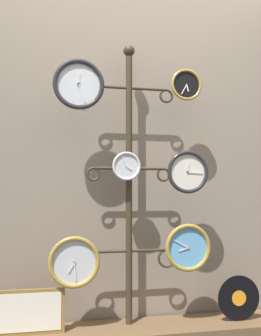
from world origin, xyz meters
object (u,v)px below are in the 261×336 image
object	(u,v)px
clock_bottom_right	(188,248)
picture_frame	(26,312)
clock_middle_right	(188,172)
vinyl_record	(239,298)
display_stand	(129,222)
clock_bottom_left	(74,262)
clock_top_left	(79,84)
clock_middle_center	(126,166)
clock_top_right	(186,85)

from	to	relation	value
clock_bottom_right	picture_frame	distance (m)	1.09
clock_middle_right	vinyl_record	world-z (taller)	clock_middle_right
display_stand	clock_bottom_right	bearing A→B (deg)	-17.47
display_stand	clock_bottom_left	xyz separation A→B (m)	(-0.37, -0.10, -0.24)
clock_bottom_left	clock_bottom_right	bearing A→B (deg)	-1.30
clock_top_left	picture_frame	xyz separation A→B (m)	(-0.31, 0.04, -1.41)
clock_bottom_left	clock_middle_center	bearing A→B (deg)	4.75
vinyl_record	clock_bottom_right	bearing A→B (deg)	-176.70
display_stand	clock_middle_center	xyz separation A→B (m)	(-0.03, -0.07, 0.37)
clock_top_left	clock_middle_right	xyz separation A→B (m)	(0.73, 0.02, -0.55)
vinyl_record	clock_middle_center	bearing A→B (deg)	178.25
picture_frame	display_stand	bearing A→B (deg)	6.62
clock_bottom_left	clock_bottom_right	xyz separation A→B (m)	(0.74, -0.02, 0.07)
clock_top_right	clock_bottom_right	bearing A→B (deg)	-106.28
clock_bottom_left	clock_bottom_right	world-z (taller)	clock_bottom_right
clock_top_right	display_stand	bearing A→B (deg)	167.19
clock_bottom_left	vinyl_record	size ratio (longest dim) A/B	1.07
clock_middle_center	picture_frame	distance (m)	1.10
clock_middle_right	clock_bottom_right	bearing A→B (deg)	-117.99
clock_top_right	clock_middle_right	xyz separation A→B (m)	(0.00, -0.01, -0.60)
clock_middle_right	picture_frame	distance (m)	1.35
clock_top_right	clock_middle_right	distance (m)	0.60
clock_bottom_right	clock_middle_center	bearing A→B (deg)	173.68
clock_top_left	clock_bottom_right	distance (m)	1.27
clock_top_left	picture_frame	world-z (taller)	clock_top_left
clock_top_right	clock_middle_right	world-z (taller)	clock_top_right
clock_top_left	clock_middle_right	world-z (taller)	clock_top_left
clock_top_right	clock_bottom_left	world-z (taller)	clock_top_right
clock_middle_center	clock_bottom_right	size ratio (longest dim) A/B	0.61
clock_top_right	clock_middle_right	bearing A→B (deg)	-88.06
clock_top_right	clock_bottom_left	bearing A→B (deg)	-178.96
clock_top_left	clock_bottom_right	world-z (taller)	clock_top_left
clock_top_right	clock_bottom_left	size ratio (longest dim) A/B	0.68
clock_top_left	clock_bottom_left	size ratio (longest dim) A/B	1.02
clock_middle_right	clock_bottom_right	distance (m)	0.50
clock_top_left	clock_middle_center	world-z (taller)	clock_top_left
display_stand	clock_top_left	size ratio (longest dim) A/B	5.91
clock_bottom_left	picture_frame	bearing A→B (deg)	175.26
clock_top_left	clock_middle_center	bearing A→B (deg)	8.43
clock_top_right	picture_frame	bearing A→B (deg)	179.43
clock_top_left	clock_middle_center	xyz separation A→B (m)	(0.32, 0.05, -0.51)
clock_middle_center	picture_frame	size ratio (longest dim) A/B	0.41
clock_middle_right	display_stand	bearing A→B (deg)	165.37
clock_middle_center	vinyl_record	distance (m)	1.17
clock_top_right	vinyl_record	xyz separation A→B (m)	(0.36, -0.01, -1.45)
display_stand	clock_middle_right	distance (m)	0.52
clock_middle_center	clock_bottom_right	xyz separation A→B (m)	(0.40, -0.04, -0.53)
clock_bottom_right	vinyl_record	world-z (taller)	clock_bottom_right
picture_frame	clock_top_right	bearing A→B (deg)	-0.57
clock_middle_center	clock_bottom_right	distance (m)	0.67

